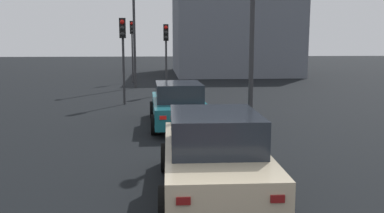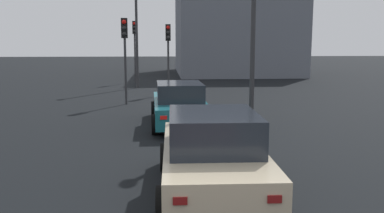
% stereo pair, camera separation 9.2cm
% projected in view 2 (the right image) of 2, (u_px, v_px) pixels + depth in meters
% --- Properties ---
extents(car_teal_lead, '(4.71, 2.03, 1.50)m').
position_uv_depth(car_teal_lead, '(179.00, 105.00, 14.27)').
color(car_teal_lead, '#19606B').
rests_on(car_teal_lead, ground_plane).
extents(car_beige_second, '(4.50, 2.11, 1.61)m').
position_uv_depth(car_beige_second, '(212.00, 155.00, 7.77)').
color(car_beige_second, tan).
rests_on(car_beige_second, ground_plane).
extents(traffic_light_near_left, '(0.32, 0.28, 3.84)m').
position_uv_depth(traffic_light_near_left, '(168.00, 44.00, 22.57)').
color(traffic_light_near_left, '#2D2D30').
rests_on(traffic_light_near_left, ground_plane).
extents(traffic_light_near_right, '(0.32, 0.29, 4.35)m').
position_uv_depth(traffic_light_near_right, '(135.00, 39.00, 29.14)').
color(traffic_light_near_right, '#2D2D30').
rests_on(traffic_light_near_right, ground_plane).
extents(traffic_light_far_left, '(0.32, 0.28, 3.95)m').
position_uv_depth(traffic_light_far_left, '(125.00, 43.00, 18.73)').
color(traffic_light_far_left, '#2D2D30').
rests_on(traffic_light_far_left, ground_plane).
extents(street_lamp_kerbside, '(0.56, 0.36, 7.33)m').
position_uv_depth(street_lamp_kerbside, '(136.00, 19.00, 25.46)').
color(street_lamp_kerbside, '#2D2D30').
rests_on(street_lamp_kerbside, ground_plane).
extents(building_facade_left, '(12.37, 10.29, 8.12)m').
position_uv_depth(building_facade_left, '(234.00, 29.00, 37.86)').
color(building_facade_left, slate).
rests_on(building_facade_left, ground_plane).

